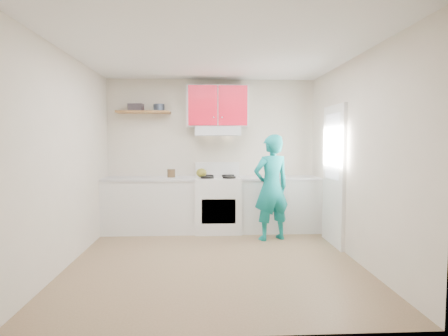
{
  "coord_description": "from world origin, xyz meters",
  "views": [
    {
      "loc": [
        -0.12,
        -4.73,
        1.52
      ],
      "look_at": [
        0.15,
        0.55,
        1.15
      ],
      "focal_mm": 30.24,
      "sensor_mm": 36.0,
      "label": 1
    }
  ],
  "objects": [
    {
      "name": "door_glass",
      "position": [
        1.75,
        0.7,
        1.45
      ],
      "size": [
        0.01,
        0.55,
        0.95
      ],
      "primitive_type": "cube",
      "color": "white",
      "rests_on": "door"
    },
    {
      "name": "crock",
      "position": [
        -0.68,
        1.61,
        0.98
      ],
      "size": [
        0.16,
        0.16,
        0.16
      ],
      "primitive_type": "cylinder",
      "rotation": [
        0.0,
        0.0,
        -0.23
      ],
      "color": "#4B3720",
      "rests_on": "counter_left"
    },
    {
      "name": "upper_cabinets",
      "position": [
        0.1,
        1.73,
        2.12
      ],
      "size": [
        1.02,
        0.33,
        0.7
      ],
      "primitive_type": "cube",
      "color": "red",
      "rests_on": "back_wall"
    },
    {
      "name": "left_wall",
      "position": [
        -1.8,
        0.0,
        1.3
      ],
      "size": [
        0.04,
        3.8,
        2.6
      ],
      "primitive_type": "cube",
      "color": "beige",
      "rests_on": "floor"
    },
    {
      "name": "kettle",
      "position": [
        -0.18,
        1.6,
        1.0
      ],
      "size": [
        0.19,
        0.19,
        0.15
      ],
      "primitive_type": "ellipsoid",
      "rotation": [
        0.0,
        0.0,
        -0.06
      ],
      "color": "olive",
      "rests_on": "stove"
    },
    {
      "name": "shelf",
      "position": [
        -1.15,
        1.75,
        2.02
      ],
      "size": [
        0.9,
        0.3,
        0.04
      ],
      "primitive_type": "cube",
      "color": "brown",
      "rests_on": "back_wall"
    },
    {
      "name": "door",
      "position": [
        1.78,
        0.7,
        1.02
      ],
      "size": [
        0.05,
        0.85,
        2.05
      ],
      "primitive_type": "cube",
      "color": "white",
      "rests_on": "floor"
    },
    {
      "name": "cutting_board",
      "position": [
        0.87,
        1.53,
        0.91
      ],
      "size": [
        0.37,
        0.32,
        0.02
      ],
      "primitive_type": "cube",
      "rotation": [
        0.0,
        0.0,
        -0.34
      ],
      "color": "olive",
      "rests_on": "counter_right"
    },
    {
      "name": "counter_right",
      "position": [
        1.14,
        1.6,
        0.45
      ],
      "size": [
        1.32,
        0.6,
        0.9
      ],
      "primitive_type": "cube",
      "color": "silver",
      "rests_on": "floor"
    },
    {
      "name": "tin",
      "position": [
        -0.89,
        1.73,
        2.09
      ],
      "size": [
        0.24,
        0.24,
        0.11
      ],
      "primitive_type": "cylinder",
      "rotation": [
        0.0,
        0.0,
        -0.34
      ],
      "color": "#333D4C",
      "rests_on": "shelf"
    },
    {
      "name": "stove",
      "position": [
        0.1,
        1.57,
        0.46
      ],
      "size": [
        0.76,
        0.65,
        0.92
      ],
      "primitive_type": "cube",
      "color": "white",
      "rests_on": "floor"
    },
    {
      "name": "range_hood",
      "position": [
        0.1,
        1.68,
        1.7
      ],
      "size": [
        0.76,
        0.44,
        0.15
      ],
      "primitive_type": "cube",
      "color": "silver",
      "rests_on": "back_wall"
    },
    {
      "name": "counter_left",
      "position": [
        -1.04,
        1.6,
        0.45
      ],
      "size": [
        1.52,
        0.6,
        0.9
      ],
      "primitive_type": "cube",
      "color": "silver",
      "rests_on": "floor"
    },
    {
      "name": "back_wall",
      "position": [
        0.0,
        1.9,
        1.3
      ],
      "size": [
        3.6,
        0.04,
        2.6
      ],
      "primitive_type": "cube",
      "color": "beige",
      "rests_on": "floor"
    },
    {
      "name": "person",
      "position": [
        0.9,
        1.0,
        0.82
      ],
      "size": [
        0.69,
        0.57,
        1.63
      ],
      "primitive_type": "imported",
      "rotation": [
        0.0,
        0.0,
        3.48
      ],
      "color": "#0E8281",
      "rests_on": "floor"
    },
    {
      "name": "right_wall",
      "position": [
        1.8,
        0.0,
        1.3
      ],
      "size": [
        0.04,
        3.8,
        2.6
      ],
      "primitive_type": "cube",
      "color": "beige",
      "rests_on": "floor"
    },
    {
      "name": "books",
      "position": [
        -1.28,
        1.76,
        2.1
      ],
      "size": [
        0.26,
        0.2,
        0.12
      ],
      "primitive_type": "cube",
      "rotation": [
        0.0,
        0.0,
        -0.15
      ],
      "color": "#393238",
      "rests_on": "shelf"
    },
    {
      "name": "silicone_mat",
      "position": [
        1.37,
        1.53,
        0.9
      ],
      "size": [
        0.38,
        0.35,
        0.01
      ],
      "primitive_type": "cube",
      "rotation": [
        0.0,
        0.0,
        0.31
      ],
      "color": "red",
      "rests_on": "counter_right"
    },
    {
      "name": "floor",
      "position": [
        0.0,
        0.0,
        0.0
      ],
      "size": [
        3.8,
        3.8,
        0.0
      ],
      "primitive_type": "plane",
      "color": "brown",
      "rests_on": "ground"
    },
    {
      "name": "front_wall",
      "position": [
        0.0,
        -1.9,
        1.3
      ],
      "size": [
        3.6,
        0.04,
        2.6
      ],
      "primitive_type": "cube",
      "color": "beige",
      "rests_on": "floor"
    },
    {
      "name": "ceiling",
      "position": [
        0.0,
        0.0,
        2.6
      ],
      "size": [
        3.6,
        3.8,
        0.04
      ],
      "primitive_type": "cube",
      "color": "white",
      "rests_on": "floor"
    }
  ]
}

